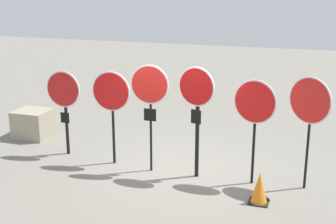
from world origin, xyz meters
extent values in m
plane|color=gray|center=(0.00, 0.00, 0.00)|extent=(40.00, 40.00, 0.00)
cylinder|color=black|center=(-2.86, 0.28, 1.01)|extent=(0.08, 0.08, 2.03)
cylinder|color=white|center=(-2.86, 0.21, 1.62)|extent=(0.86, 0.03, 0.86)
cylinder|color=red|center=(-2.86, 0.20, 1.62)|extent=(0.80, 0.03, 0.80)
cube|color=black|center=(-2.86, 0.21, 0.93)|extent=(0.22, 0.03, 0.25)
cylinder|color=black|center=(-1.55, 0.08, 0.98)|extent=(0.06, 0.06, 1.97)
cylinder|color=white|center=(-1.55, 0.02, 1.71)|extent=(0.89, 0.03, 0.89)
cylinder|color=red|center=(-1.55, 0.00, 1.71)|extent=(0.83, 0.03, 0.83)
cylinder|color=black|center=(-0.59, -0.07, 1.14)|extent=(0.05, 0.05, 2.28)
cylinder|color=white|center=(-0.59, -0.12, 1.96)|extent=(0.84, 0.05, 0.84)
cylinder|color=red|center=(-0.59, -0.14, 1.96)|extent=(0.78, 0.04, 0.78)
cube|color=black|center=(-0.59, -0.12, 1.30)|extent=(0.27, 0.03, 0.27)
cylinder|color=black|center=(0.44, -0.06, 1.15)|extent=(0.08, 0.08, 2.29)
cylinder|color=white|center=(0.43, -0.13, 1.99)|extent=(0.80, 0.23, 0.82)
cylinder|color=#AD0F0F|center=(0.42, -0.14, 1.99)|extent=(0.74, 0.22, 0.76)
cube|color=black|center=(0.43, -0.13, 1.35)|extent=(0.22, 0.08, 0.30)
cylinder|color=black|center=(1.62, -0.04, 1.10)|extent=(0.06, 0.06, 2.19)
cylinder|color=white|center=(1.61, -0.09, 1.76)|extent=(0.87, 0.24, 0.89)
cylinder|color=red|center=(1.61, -0.11, 1.76)|extent=(0.81, 0.22, 0.83)
cylinder|color=black|center=(2.67, 0.05, 1.02)|extent=(0.05, 0.05, 2.04)
cylinder|color=white|center=(2.65, 0.00, 1.84)|extent=(0.81, 0.51, 0.93)
cylinder|color=red|center=(2.64, -0.01, 1.84)|extent=(0.76, 0.48, 0.87)
cube|color=black|center=(1.88, -0.90, 0.01)|extent=(0.37, 0.37, 0.02)
cone|color=orange|center=(1.88, -0.90, 0.32)|extent=(0.31, 0.31, 0.59)
cube|color=#9E937A|center=(-4.37, 1.10, 0.37)|extent=(0.90, 0.81, 0.74)
camera|label=1|loc=(2.74, -9.09, 4.10)|focal=50.00mm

